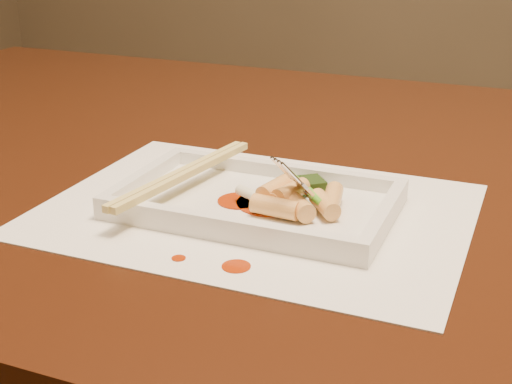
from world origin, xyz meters
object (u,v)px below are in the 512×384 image
at_px(plate_base, 256,206).
at_px(chopstick_a, 180,173).
at_px(table, 232,226).
at_px(placemat, 256,210).
at_px(fork, 335,131).

distance_m(plate_base, chopstick_a, 0.08).
relative_size(table, placemat, 3.50).
xyz_separation_m(plate_base, fork, (0.07, 0.02, 0.08)).
relative_size(placemat, fork, 2.86).
bearing_deg(placemat, fork, 14.42).
bearing_deg(plate_base, chopstick_a, 180.00).
xyz_separation_m(placemat, chopstick_a, (-0.08, 0.00, 0.03)).
relative_size(placemat, plate_base, 1.54).
bearing_deg(fork, plate_base, -165.58).
xyz_separation_m(placemat, fork, (0.07, 0.02, 0.08)).
relative_size(table, plate_base, 5.38).
relative_size(placemat, chopstick_a, 1.86).
xyz_separation_m(placemat, plate_base, (-0.00, 0.00, 0.00)).
bearing_deg(placemat, chopstick_a, 180.00).
height_order(table, chopstick_a, chopstick_a).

